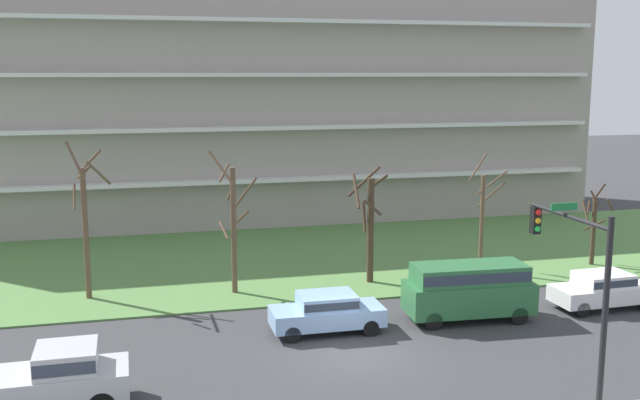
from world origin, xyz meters
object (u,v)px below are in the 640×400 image
(tree_center, at_px, (369,222))
(tree_left, at_px, (233,223))
(tree_right, at_px, (483,216))
(sedan_white_near_left, at_px, (603,289))
(tree_far_right, at_px, (594,225))
(tree_far_left, at_px, (86,222))
(traffic_signal_mast, at_px, (578,271))
(pickup_silver_center_right, at_px, (44,379))
(van_green_center_left, at_px, (469,287))
(sedan_blue_near_right, at_px, (327,311))

(tree_center, bearing_deg, tree_left, -178.65)
(tree_left, height_order, tree_right, tree_left)
(tree_right, height_order, sedan_white_near_left, tree_right)
(tree_right, height_order, tree_far_right, tree_right)
(tree_far_left, xyz_separation_m, traffic_signal_mast, (15.13, -14.33, 0.57))
(sedan_white_near_left, bearing_deg, tree_center, -37.31)
(tree_left, bearing_deg, tree_far_right, 1.04)
(tree_left, bearing_deg, traffic_signal_mast, -57.49)
(tree_far_left, bearing_deg, traffic_signal_mast, -43.45)
(tree_far_left, height_order, pickup_silver_center_right, tree_far_left)
(tree_far_left, relative_size, pickup_silver_center_right, 1.32)
(tree_right, relative_size, traffic_signal_mast, 1.00)
(tree_center, bearing_deg, tree_right, 4.75)
(van_green_center_left, bearing_deg, pickup_silver_center_right, 19.02)
(tree_left, xyz_separation_m, tree_right, (12.72, 0.67, -0.43))
(tree_far_right, bearing_deg, sedan_white_near_left, -120.96)
(tree_center, relative_size, tree_far_right, 1.27)
(tree_left, bearing_deg, sedan_blue_near_right, -64.69)
(pickup_silver_center_right, height_order, traffic_signal_mast, traffic_signal_mast)
(tree_far_right, bearing_deg, pickup_silver_center_right, -157.42)
(pickup_silver_center_right, bearing_deg, van_green_center_left, 15.04)
(tree_far_left, relative_size, tree_right, 1.18)
(tree_center, xyz_separation_m, traffic_signal_mast, (2.16, -13.79, 1.13))
(tree_center, relative_size, sedan_white_near_left, 1.26)
(tree_center, distance_m, pickup_silver_center_right, 17.41)
(pickup_silver_center_right, relative_size, sedan_blue_near_right, 1.23)
(tree_left, relative_size, pickup_silver_center_right, 1.23)
(tree_left, height_order, tree_far_right, tree_left)
(tree_far_left, distance_m, tree_left, 6.48)
(sedan_white_near_left, bearing_deg, van_green_center_left, -1.81)
(tree_far_right, distance_m, van_green_center_left, 11.94)
(tree_center, height_order, tree_right, tree_right)
(traffic_signal_mast, bearing_deg, sedan_blue_near_right, 127.45)
(tree_far_right, distance_m, pickup_silver_center_right, 28.24)
(sedan_white_near_left, relative_size, pickup_silver_center_right, 0.82)
(tree_left, bearing_deg, sedan_white_near_left, -21.58)
(tree_left, height_order, tree_center, tree_left)
(traffic_signal_mast, bearing_deg, tree_far_left, 136.55)
(tree_far_left, bearing_deg, van_green_center_left, -23.62)
(tree_center, relative_size, sedan_blue_near_right, 1.27)
(tree_far_left, height_order, tree_center, tree_far_left)
(tree_far_right, bearing_deg, tree_center, -179.12)
(tree_far_left, height_order, tree_right, tree_far_left)
(tree_far_right, xyz_separation_m, traffic_signal_mast, (-10.26, -13.98, 1.93))
(tree_far_left, bearing_deg, tree_right, -0.08)
(sedan_white_near_left, bearing_deg, traffic_signal_mast, 48.02)
(tree_far_right, bearing_deg, sedan_blue_near_right, -158.54)
(van_green_center_left, xyz_separation_m, traffic_signal_mast, (-0.16, -7.65, 2.74))
(tree_left, relative_size, van_green_center_left, 1.25)
(tree_left, distance_m, sedan_blue_near_right, 7.07)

